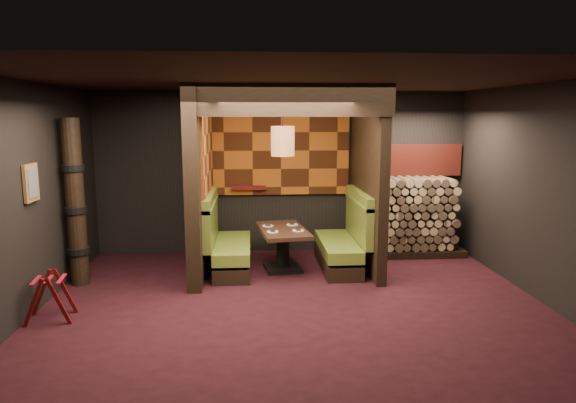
# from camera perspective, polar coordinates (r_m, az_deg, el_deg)

# --- Properties ---
(floor) EXTENTS (6.50, 5.50, 0.02)m
(floor) POSITION_cam_1_polar(r_m,az_deg,el_deg) (6.76, 0.80, -11.60)
(floor) COLOR black
(floor) RESTS_ON ground
(ceiling) EXTENTS (6.50, 5.50, 0.02)m
(ceiling) POSITION_cam_1_polar(r_m,az_deg,el_deg) (6.32, 0.86, 13.46)
(ceiling) COLOR black
(ceiling) RESTS_ON ground
(wall_back) EXTENTS (6.50, 0.02, 2.85)m
(wall_back) POSITION_cam_1_polar(r_m,az_deg,el_deg) (9.11, -0.65, 3.23)
(wall_back) COLOR black
(wall_back) RESTS_ON ground
(wall_front) EXTENTS (6.50, 0.02, 2.85)m
(wall_front) POSITION_cam_1_polar(r_m,az_deg,el_deg) (3.70, 4.48, -6.23)
(wall_front) COLOR black
(wall_front) RESTS_ON ground
(wall_left) EXTENTS (0.02, 5.50, 2.85)m
(wall_left) POSITION_cam_1_polar(r_m,az_deg,el_deg) (6.92, -27.17, 0.14)
(wall_left) COLOR black
(wall_left) RESTS_ON ground
(wall_right) EXTENTS (0.02, 5.50, 2.85)m
(wall_right) POSITION_cam_1_polar(r_m,az_deg,el_deg) (7.41, 26.83, 0.73)
(wall_right) COLOR black
(wall_right) RESTS_ON ground
(partition_left) EXTENTS (0.20, 2.20, 2.85)m
(partition_left) POSITION_cam_1_polar(r_m,az_deg,el_deg) (8.04, -9.83, 2.23)
(partition_left) COLOR black
(partition_left) RESTS_ON floor
(partition_right) EXTENTS (0.15, 2.10, 2.85)m
(partition_right) POSITION_cam_1_polar(r_m,az_deg,el_deg) (8.25, 8.85, 2.45)
(partition_right) COLOR black
(partition_right) RESTS_ON floor
(header_beam) EXTENTS (2.85, 0.18, 0.44)m
(header_beam) POSITION_cam_1_polar(r_m,az_deg,el_deg) (7.00, 0.15, 11.19)
(header_beam) COLOR black
(header_beam) RESTS_ON partition_left
(tapa_back_panel) EXTENTS (2.40, 0.06, 1.55)m
(tapa_back_panel) POSITION_cam_1_polar(r_m,az_deg,el_deg) (9.03, -0.80, 5.68)
(tapa_back_panel) COLOR #9C4C15
(tapa_back_panel) RESTS_ON wall_back
(tapa_side_panel) EXTENTS (0.04, 1.85, 1.45)m
(tapa_side_panel) POSITION_cam_1_polar(r_m,az_deg,el_deg) (8.16, -8.95, 5.37)
(tapa_side_panel) COLOR #9C4C15
(tapa_side_panel) RESTS_ON partition_left
(lacquer_shelf) EXTENTS (0.60, 0.12, 0.07)m
(lacquer_shelf) POSITION_cam_1_polar(r_m,az_deg,el_deg) (9.02, -4.42, 1.56)
(lacquer_shelf) COLOR #521214
(lacquer_shelf) RESTS_ON wall_back
(booth_bench_left) EXTENTS (0.68, 1.60, 1.14)m
(booth_bench_left) POSITION_cam_1_polar(r_m,az_deg,el_deg) (8.20, -6.92, -4.85)
(booth_bench_left) COLOR black
(booth_bench_left) RESTS_ON floor
(booth_bench_right) EXTENTS (0.68, 1.60, 1.14)m
(booth_bench_right) POSITION_cam_1_polar(r_m,az_deg,el_deg) (8.32, 6.26, -4.62)
(booth_bench_right) COLOR black
(booth_bench_right) RESTS_ON floor
(dining_table) EXTENTS (0.86, 1.35, 0.67)m
(dining_table) POSITION_cam_1_polar(r_m,az_deg,el_deg) (8.13, -0.59, -4.61)
(dining_table) COLOR black
(dining_table) RESTS_ON floor
(place_settings) EXTENTS (0.64, 0.67, 0.03)m
(place_settings) POSITION_cam_1_polar(r_m,az_deg,el_deg) (8.07, -0.59, -2.94)
(place_settings) COLOR white
(place_settings) RESTS_ON dining_table
(pendant_lamp) EXTENTS (0.36, 0.36, 1.03)m
(pendant_lamp) POSITION_cam_1_polar(r_m,az_deg,el_deg) (7.84, -0.59, 6.73)
(pendant_lamp) COLOR #996235
(pendant_lamp) RESTS_ON ceiling
(framed_picture) EXTENTS (0.05, 0.36, 0.46)m
(framed_picture) POSITION_cam_1_polar(r_m,az_deg,el_deg) (6.97, -26.64, 1.86)
(framed_picture) COLOR olive
(framed_picture) RESTS_ON wall_left
(luggage_rack) EXTENTS (0.61, 0.46, 0.62)m
(luggage_rack) POSITION_cam_1_polar(r_m,az_deg,el_deg) (6.86, -24.95, -9.41)
(luggage_rack) COLOR #46090A
(luggage_rack) RESTS_ON floor
(totem_column) EXTENTS (0.31, 0.31, 2.40)m
(totem_column) POSITION_cam_1_polar(r_m,az_deg,el_deg) (7.90, -22.55, -0.24)
(totem_column) COLOR black
(totem_column) RESTS_ON floor
(firewood_stack) EXTENTS (1.73, 0.70, 1.36)m
(firewood_stack) POSITION_cam_1_polar(r_m,az_deg,el_deg) (9.25, 13.80, -1.62)
(firewood_stack) COLOR black
(firewood_stack) RESTS_ON floor
(mosaic_header) EXTENTS (1.83, 0.10, 0.56)m
(mosaic_header) POSITION_cam_1_polar(r_m,az_deg,el_deg) (9.43, 13.42, 4.51)
(mosaic_header) COLOR maroon
(mosaic_header) RESTS_ON wall_back
(bay_front_post) EXTENTS (0.08, 0.08, 2.85)m
(bay_front_post) POSITION_cam_1_polar(r_m,az_deg,el_deg) (8.52, 9.05, 2.67)
(bay_front_post) COLOR black
(bay_front_post) RESTS_ON floor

